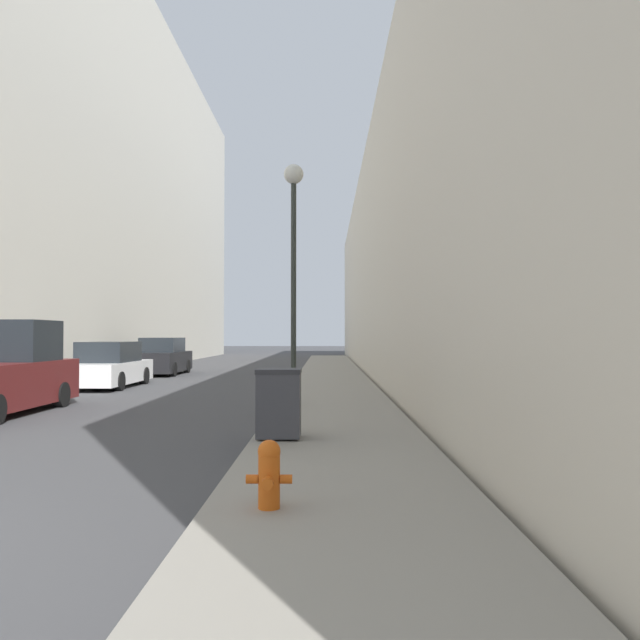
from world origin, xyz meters
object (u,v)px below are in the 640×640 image
(fire_hydrant, at_px, (269,473))
(trash_bin, at_px, (279,403))
(parked_sedan_near, at_px, (109,367))
(lamppost, at_px, (294,240))
(parked_sedan_far, at_px, (163,358))

(fire_hydrant, xyz_separation_m, trash_bin, (-0.22, 4.17, 0.24))
(fire_hydrant, height_order, parked_sedan_near, parked_sedan_near)
(fire_hydrant, bearing_deg, trash_bin, 93.01)
(lamppost, bearing_deg, parked_sedan_far, 116.39)
(parked_sedan_far, bearing_deg, fire_hydrant, -72.78)
(fire_hydrant, distance_m, parked_sedan_near, 17.37)
(lamppost, distance_m, parked_sedan_far, 15.80)
(parked_sedan_near, bearing_deg, trash_bin, -59.35)
(lamppost, height_order, parked_sedan_near, lamppost)
(trash_bin, relative_size, parked_sedan_near, 0.24)
(parked_sedan_far, bearing_deg, lamppost, -63.61)
(trash_bin, bearing_deg, parked_sedan_far, 110.16)
(trash_bin, distance_m, parked_sedan_far, 19.95)
(lamppost, height_order, parked_sedan_far, lamppost)
(trash_bin, height_order, lamppost, lamppost)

